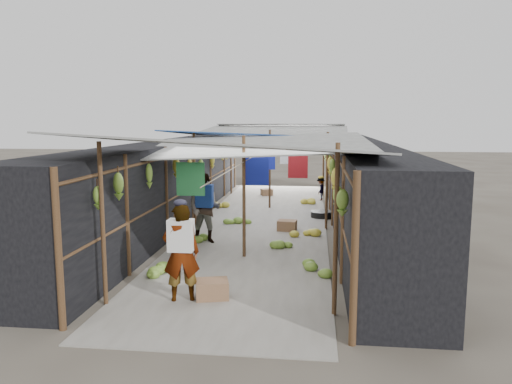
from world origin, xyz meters
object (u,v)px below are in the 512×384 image
at_px(crate_near, 212,290).
at_px(shopper_blue, 205,208).
at_px(black_basin, 322,215).
at_px(vendor_elderly, 181,253).
at_px(vendor_seated, 321,189).

height_order(crate_near, shopper_blue, shopper_blue).
bearing_deg(shopper_blue, black_basin, 57.11).
height_order(crate_near, black_basin, crate_near).
xyz_separation_m(black_basin, vendor_elderly, (-2.33, -7.27, 0.71)).
distance_m(black_basin, vendor_seated, 3.22).
relative_size(crate_near, vendor_seated, 0.62).
height_order(black_basin, shopper_blue, shopper_blue).
bearing_deg(vendor_elderly, vendor_seated, -119.22).
bearing_deg(vendor_elderly, crate_near, -178.51).
distance_m(black_basin, vendor_elderly, 7.66).
bearing_deg(black_basin, vendor_elderly, -107.81).
height_order(black_basin, vendor_seated, vendor_seated).
bearing_deg(vendor_seated, vendor_elderly, -1.03).
distance_m(crate_near, vendor_seated, 10.49).
bearing_deg(vendor_seated, shopper_blue, -11.40).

